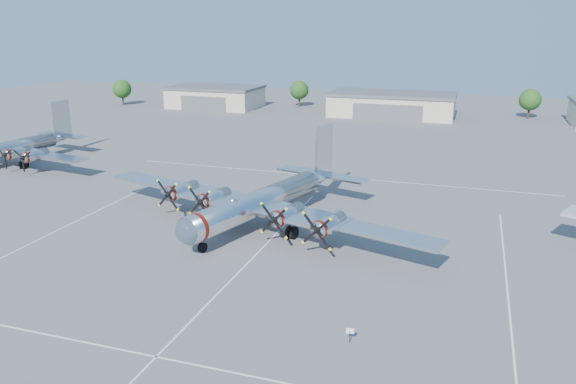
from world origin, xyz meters
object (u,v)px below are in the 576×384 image
(tree_east, at_px, (530,100))
(bomber_west, at_px, (16,164))
(hangar_center, at_px, (392,104))
(tree_west, at_px, (299,90))
(tree_far_west, at_px, (122,89))
(info_placard, at_px, (350,332))
(hangar_west, at_px, (215,97))
(main_bomber_b29, at_px, (265,224))

(tree_east, xyz_separation_m, bomber_west, (-78.05, -71.02, -4.22))
(tree_east, bearing_deg, bomber_west, -137.70)
(hangar_center, xyz_separation_m, tree_west, (-25.00, 8.04, 1.51))
(tree_far_west, distance_m, bomber_west, 64.99)
(tree_far_west, bearing_deg, info_placard, -49.16)
(hangar_center, height_order, tree_far_west, tree_far_west)
(tree_west, bearing_deg, hangar_west, -158.11)
(tree_west, bearing_deg, info_placard, -71.04)
(hangar_west, height_order, tree_west, tree_west)
(bomber_west, bearing_deg, info_placard, -19.66)
(main_bomber_b29, xyz_separation_m, info_placard, (13.68, -20.03, 0.74))
(hangar_center, bearing_deg, hangar_west, 180.00)
(hangar_west, distance_m, main_bomber_b29, 89.25)
(tree_far_west, distance_m, info_placard, 124.71)
(hangar_center, distance_m, info_placard, 98.97)
(info_placard, bearing_deg, tree_far_west, 121.10)
(hangar_center, height_order, info_placard, hangar_center)
(hangar_west, distance_m, tree_far_west, 25.36)
(tree_west, xyz_separation_m, main_bomber_b29, (22.84, -86.29, -4.22))
(tree_east, bearing_deg, hangar_west, -175.40)
(tree_east, bearing_deg, tree_west, 177.92)
(tree_west, height_order, main_bomber_b29, tree_west)
(info_placard, bearing_deg, tree_east, 70.22)
(tree_far_west, xyz_separation_m, bomber_west, (21.95, -61.02, -4.22))
(tree_far_west, relative_size, tree_east, 1.00)
(main_bomber_b29, bearing_deg, tree_east, 85.97)
(info_placard, bearing_deg, main_bomber_b29, 114.60)
(hangar_west, relative_size, tree_far_west, 3.40)
(hangar_center, distance_m, bomber_west, 80.87)
(hangar_west, distance_m, hangar_center, 45.00)
(hangar_center, bearing_deg, info_placard, -83.32)
(tree_east, distance_m, main_bomber_b29, 90.31)
(main_bomber_b29, bearing_deg, hangar_center, 105.27)
(bomber_west, bearing_deg, main_bomber_b29, -6.58)
(tree_west, relative_size, tree_east, 1.00)
(tree_far_west, bearing_deg, main_bomber_b29, -47.60)
(hangar_west, xyz_separation_m, info_placard, (56.52, -98.28, -1.98))
(hangar_center, height_order, tree_east, tree_east)
(hangar_west, height_order, tree_east, tree_east)
(main_bomber_b29, relative_size, bomber_west, 1.26)
(hangar_west, distance_m, tree_west, 21.61)
(tree_west, distance_m, bomber_west, 76.69)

